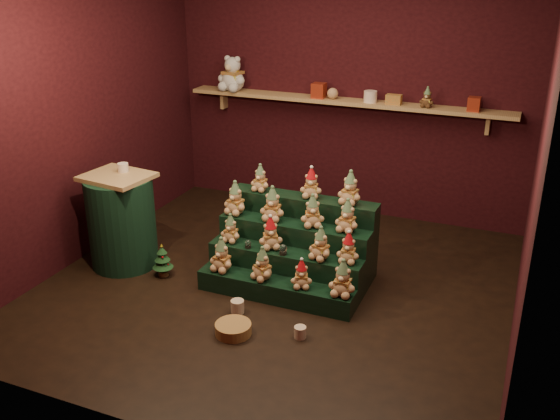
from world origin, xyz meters
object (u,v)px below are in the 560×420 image
at_px(snow_globe_c, 321,257).
at_px(wicker_basket, 233,329).
at_px(snow_globe_a, 248,244).
at_px(brown_bear, 427,97).
at_px(side_table, 122,221).
at_px(mini_christmas_tree, 163,260).
at_px(mug_left, 237,307).
at_px(riser_tier_front, 275,290).
at_px(snow_globe_b, 283,249).
at_px(mug_right, 300,332).
at_px(white_bear, 233,69).

bearing_deg(snow_globe_c, wicker_basket, -120.08).
bearing_deg(snow_globe_a, brown_bear, 59.33).
xyz_separation_m(side_table, wicker_basket, (1.51, -0.69, -0.40)).
bearing_deg(mini_christmas_tree, snow_globe_a, 11.28).
relative_size(side_table, mug_left, 8.11).
distance_m(riser_tier_front, snow_globe_b, 0.36).
relative_size(mug_right, wicker_basket, 0.33).
xyz_separation_m(side_table, white_bear, (0.20, 2.00, 1.12)).
xyz_separation_m(snow_globe_c, white_bear, (-1.76, 1.91, 1.16)).
bearing_deg(snow_globe_b, white_bear, 126.44).
height_order(snow_globe_c, side_table, side_table).
relative_size(riser_tier_front, snow_globe_c, 16.48).
height_order(snow_globe_b, wicker_basket, snow_globe_b).
relative_size(mini_christmas_tree, mug_right, 3.42).
xyz_separation_m(white_bear, brown_bear, (2.21, -0.00, -0.15)).
relative_size(riser_tier_front, mini_christmas_tree, 4.30).
relative_size(snow_globe_c, mug_right, 0.89).
distance_m(snow_globe_a, white_bear, 2.48).
xyz_separation_m(snow_globe_b, white_bear, (-1.41, 1.91, 1.16)).
relative_size(snow_globe_a, mug_left, 0.69).
height_order(mini_christmas_tree, brown_bear, brown_bear).
height_order(side_table, wicker_basket, side_table).
distance_m(snow_globe_b, wicker_basket, 0.86).
distance_m(snow_globe_c, side_table, 1.96).
height_order(mini_christmas_tree, white_bear, white_bear).
height_order(side_table, white_bear, white_bear).
bearing_deg(white_bear, brown_bear, 9.44).
bearing_deg(mug_left, brown_bear, 67.09).
bearing_deg(brown_bear, riser_tier_front, -105.35).
distance_m(mini_christmas_tree, wicker_basket, 1.21).
height_order(riser_tier_front, snow_globe_a, snow_globe_a).
distance_m(snow_globe_a, snow_globe_c, 0.68).
height_order(riser_tier_front, mug_left, riser_tier_front).
relative_size(snow_globe_c, brown_bear, 0.42).
height_order(wicker_basket, white_bear, white_bear).
distance_m(mini_christmas_tree, mug_right, 1.61).
bearing_deg(white_bear, side_table, -86.20).
xyz_separation_m(mini_christmas_tree, mug_left, (0.92, -0.32, -0.10)).
bearing_deg(snow_globe_b, side_table, -176.85).
xyz_separation_m(riser_tier_front, snow_globe_a, (-0.33, 0.16, 0.31)).
bearing_deg(side_table, brown_bear, 46.62).
distance_m(riser_tier_front, mini_christmas_tree, 1.13).
bearing_deg(riser_tier_front, snow_globe_a, 153.93).
distance_m(riser_tier_front, snow_globe_a, 0.48).
xyz_separation_m(mini_christmas_tree, white_bear, (-0.27, 2.07, 1.41)).
height_order(snow_globe_a, snow_globe_b, snow_globe_b).
relative_size(snow_globe_a, wicker_basket, 0.27).
bearing_deg(brown_bear, mug_left, -106.99).
relative_size(snow_globe_a, snow_globe_c, 0.90).
bearing_deg(white_bear, snow_globe_c, -37.92).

